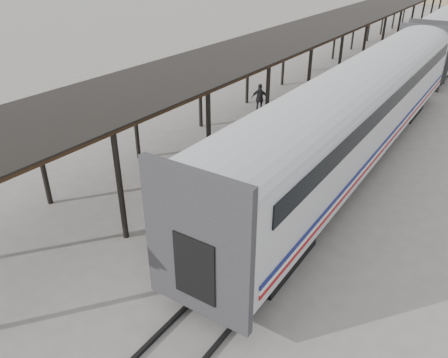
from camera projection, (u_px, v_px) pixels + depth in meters
name	position (u px, v px, depth m)	size (l,w,h in m)	color
ground	(192.00, 222.00, 15.92)	(160.00, 160.00, 0.00)	slate
canopy	(345.00, 19.00, 33.36)	(4.90, 64.30, 4.15)	#422B19
rails	(448.00, 58.00, 39.36)	(1.54, 150.00, 0.12)	black
baggage_cart	(182.00, 218.00, 14.97)	(1.62, 2.57, 0.86)	brown
suitcase_stack	(183.00, 203.00, 15.07)	(1.22, 1.22, 0.57)	#37373A
luggage_tug	(344.00, 75.00, 32.16)	(1.00, 1.42, 1.16)	maroon
porter	(174.00, 199.00, 13.84)	(0.68, 0.44, 1.86)	navy
pedestrian	(260.00, 99.00, 25.96)	(1.04, 0.43, 1.78)	black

